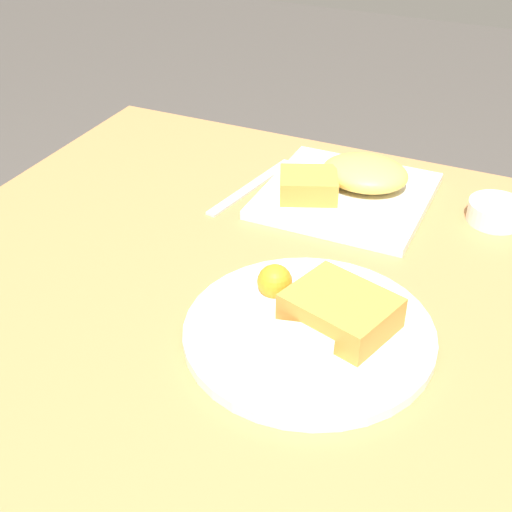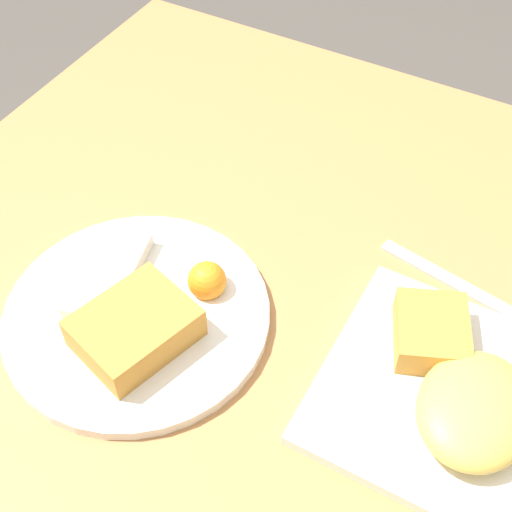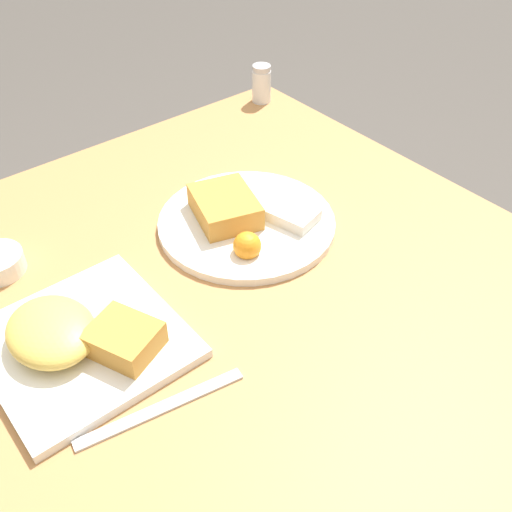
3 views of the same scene
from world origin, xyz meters
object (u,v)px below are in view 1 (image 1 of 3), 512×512
at_px(plate_square_near, 348,186).
at_px(plate_oval_far, 312,326).
at_px(sauce_ramekin, 496,211).
at_px(butter_knife, 251,187).

distance_m(plate_square_near, plate_oval_far, 0.34).
distance_m(plate_square_near, sauce_ramekin, 0.22).
xyz_separation_m(plate_oval_far, sauce_ramekin, (-0.15, -0.36, 0.00)).
bearing_deg(butter_knife, plate_square_near, 112.42).
bearing_deg(sauce_ramekin, butter_knife, 8.73).
bearing_deg(sauce_ramekin, plate_square_near, 6.19).
height_order(plate_square_near, butter_knife, plate_square_near).
height_order(plate_oval_far, butter_knife, plate_oval_far).
bearing_deg(plate_square_near, plate_oval_far, 101.56).
bearing_deg(sauce_ramekin, plate_oval_far, 67.15).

